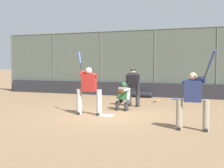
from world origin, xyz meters
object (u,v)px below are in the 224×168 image
object	(u,v)px
catcher_behind_plate	(123,96)
equipment_bag_dugout_side	(142,95)
umpire_home	(133,86)
batter_on_deck	(193,99)
batter_at_plate	(89,89)
spare_bat_near_backstop	(157,101)
spare_bat_by_padding	(178,99)

from	to	relation	value
catcher_behind_plate	equipment_bag_dugout_side	xyz separation A→B (m)	(0.65, -4.78, -0.42)
umpire_home	batter_on_deck	distance (m)	5.04
batter_at_plate	batter_on_deck	distance (m)	4.04
catcher_behind_plate	batter_on_deck	size ratio (longest dim) A/B	0.51
umpire_home	batter_on_deck	size ratio (longest dim) A/B	0.74
spare_bat_near_backstop	equipment_bag_dugout_side	size ratio (longest dim) A/B	0.72
batter_on_deck	spare_bat_by_padding	xyz separation A→B (m)	(1.66, -7.34, -0.83)
batter_on_deck	spare_bat_by_padding	size ratio (longest dim) A/B	2.62
spare_bat_near_backstop	batter_at_plate	bearing A→B (deg)	171.18
spare_bat_near_backstop	spare_bat_by_padding	world-z (taller)	same
spare_bat_near_backstop	catcher_behind_plate	bearing A→B (deg)	176.71
equipment_bag_dugout_side	spare_bat_by_padding	bearing A→B (deg)	170.73
umpire_home	equipment_bag_dugout_side	distance (m)	3.77
catcher_behind_plate	equipment_bag_dugout_side	size ratio (longest dim) A/B	0.88
batter_at_plate	spare_bat_by_padding	bearing A→B (deg)	-114.57
umpire_home	batter_on_deck	xyz separation A→B (m)	(-3.01, 4.04, -0.00)
batter_on_deck	batter_at_plate	bearing A→B (deg)	156.11
catcher_behind_plate	equipment_bag_dugout_side	distance (m)	4.84
catcher_behind_plate	batter_on_deck	xyz separation A→B (m)	(-3.05, 2.90, 0.29)
batter_at_plate	spare_bat_by_padding	size ratio (longest dim) A/B	2.74
catcher_behind_plate	umpire_home	world-z (taller)	umpire_home
umpire_home	equipment_bag_dugout_side	size ratio (longest dim) A/B	1.29
batter_at_plate	batter_on_deck	xyz separation A→B (m)	(-3.81, 1.36, -0.06)
umpire_home	batter_on_deck	world-z (taller)	batter_on_deck
catcher_behind_plate	batter_on_deck	bearing A→B (deg)	140.62
catcher_behind_plate	equipment_bag_dugout_side	bearing A→B (deg)	-78.03
batter_on_deck	equipment_bag_dugout_side	xyz separation A→B (m)	(3.71, -7.68, -0.71)
batter_at_plate	umpire_home	size ratio (longest dim) A/B	1.40
spare_bat_near_backstop	equipment_bag_dugout_side	bearing A→B (deg)	46.45
spare_bat_near_backstop	equipment_bag_dugout_side	xyz separation A→B (m)	(1.22, -1.45, 0.12)
batter_on_deck	spare_bat_near_backstop	xyz separation A→B (m)	(2.49, -6.23, -0.83)
umpire_home	spare_bat_by_padding	size ratio (longest dim) A/B	1.95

